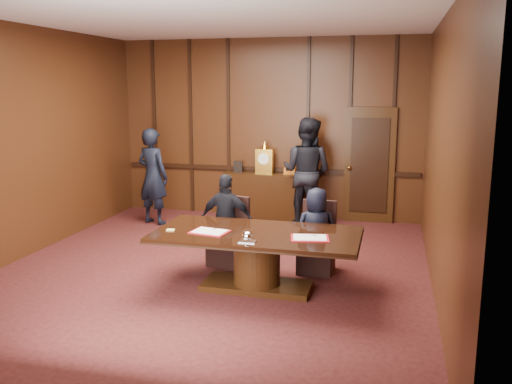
{
  "coord_description": "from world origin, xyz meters",
  "views": [
    {
      "loc": [
        2.42,
        -6.95,
        2.59
      ],
      "look_at": [
        0.49,
        0.63,
        1.05
      ],
      "focal_mm": 38.0,
      "sensor_mm": 36.0,
      "label": 1
    }
  ],
  "objects_px": {
    "signatory_left": "(227,220)",
    "signatory_right": "(316,231)",
    "witness_right": "(307,172)",
    "sideboard": "(265,194)",
    "conference_table": "(257,251)",
    "witness_left": "(153,176)"
  },
  "relations": [
    {
      "from": "conference_table",
      "to": "witness_right",
      "type": "xyz_separation_m",
      "value": [
        0.09,
        3.45,
        0.5
      ]
    },
    {
      "from": "sideboard",
      "to": "witness_right",
      "type": "bearing_deg",
      "value": -19.61
    },
    {
      "from": "signatory_left",
      "to": "witness_right",
      "type": "xyz_separation_m",
      "value": [
        0.74,
        2.65,
        0.33
      ]
    },
    {
      "from": "conference_table",
      "to": "signatory_left",
      "type": "relative_size",
      "value": 1.94
    },
    {
      "from": "signatory_left",
      "to": "signatory_right",
      "type": "height_order",
      "value": "signatory_left"
    },
    {
      "from": "sideboard",
      "to": "signatory_right",
      "type": "height_order",
      "value": "sideboard"
    },
    {
      "from": "witness_right",
      "to": "signatory_left",
      "type": "bearing_deg",
      "value": 90.05
    },
    {
      "from": "signatory_right",
      "to": "witness_left",
      "type": "height_order",
      "value": "witness_left"
    },
    {
      "from": "conference_table",
      "to": "signatory_left",
      "type": "xyz_separation_m",
      "value": [
        -0.65,
        0.8,
        0.17
      ]
    },
    {
      "from": "signatory_left",
      "to": "witness_right",
      "type": "height_order",
      "value": "witness_right"
    },
    {
      "from": "signatory_right",
      "to": "witness_right",
      "type": "distance_m",
      "value": 2.74
    },
    {
      "from": "conference_table",
      "to": "witness_left",
      "type": "relative_size",
      "value": 1.44
    },
    {
      "from": "sideboard",
      "to": "witness_right",
      "type": "height_order",
      "value": "witness_right"
    },
    {
      "from": "witness_left",
      "to": "witness_right",
      "type": "bearing_deg",
      "value": -150.93
    },
    {
      "from": "witness_left",
      "to": "sideboard",
      "type": "bearing_deg",
      "value": -137.71
    },
    {
      "from": "witness_right",
      "to": "witness_left",
      "type": "bearing_deg",
      "value": 28.04
    },
    {
      "from": "signatory_right",
      "to": "conference_table",
      "type": "bearing_deg",
      "value": 34.23
    },
    {
      "from": "witness_left",
      "to": "witness_right",
      "type": "height_order",
      "value": "witness_right"
    },
    {
      "from": "signatory_left",
      "to": "sideboard",
      "type": "bearing_deg",
      "value": -87.32
    },
    {
      "from": "signatory_right",
      "to": "sideboard",
      "type": "bearing_deg",
      "value": -80.74
    },
    {
      "from": "signatory_left",
      "to": "signatory_right",
      "type": "xyz_separation_m",
      "value": [
        1.3,
        0.0,
        -0.07
      ]
    },
    {
      "from": "signatory_right",
      "to": "witness_right",
      "type": "bearing_deg",
      "value": -94.72
    }
  ]
}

